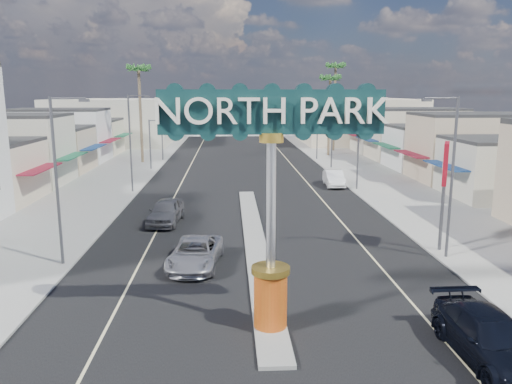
{
  "coord_description": "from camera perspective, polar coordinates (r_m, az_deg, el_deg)",
  "views": [
    {
      "loc": [
        -1.56,
        -16.21,
        9.22
      ],
      "look_at": [
        -0.07,
        11.14,
        3.71
      ],
      "focal_mm": 35.0,
      "sensor_mm": 36.0,
      "label": 1
    }
  ],
  "objects": [
    {
      "name": "storefront_row_left",
      "position": [
        63.62,
        -23.84,
        4.78
      ],
      "size": [
        12.0,
        42.0,
        6.0
      ],
      "primitive_type": "cube",
      "color": "beige",
      "rests_on": "ground"
    },
    {
      "name": "car_parked_right",
      "position": [
        50.21,
        8.88,
        1.56
      ],
      "size": [
        1.91,
        4.87,
        1.58
      ],
      "primitive_type": "imported",
      "rotation": [
        0.0,
        0.0,
        -0.05
      ],
      "color": "white",
      "rests_on": "ground"
    },
    {
      "name": "gateway_sign",
      "position": [
        18.55,
        1.75,
        1.14
      ],
      "size": [
        8.2,
        1.5,
        9.15
      ],
      "color": "red",
      "rests_on": "median_island"
    },
    {
      "name": "streetlight_r_near",
      "position": [
        29.12,
        21.26,
        2.39
      ],
      "size": [
        2.03,
        0.22,
        9.0
      ],
      "color": "#47474C",
      "rests_on": "ground"
    },
    {
      "name": "suv_left",
      "position": [
        27.1,
        -6.95,
        -6.93
      ],
      "size": [
        3.11,
        5.65,
        1.5
      ],
      "primitive_type": "imported",
      "rotation": [
        0.0,
        0.0,
        -0.12
      ],
      "color": "#B3B3B8",
      "rests_on": "ground"
    },
    {
      "name": "palm_right_far",
      "position": [
        80.0,
        9.09,
        13.49
      ],
      "size": [
        2.6,
        2.6,
        14.1
      ],
      "color": "brown",
      "rests_on": "ground"
    },
    {
      "name": "sidewalk_right",
      "position": [
        49.61,
        15.22,
        0.32
      ],
      "size": [
        8.0,
        120.0,
        0.12
      ],
      "primitive_type": "cube",
      "color": "gray",
      "rests_on": "ground"
    },
    {
      "name": "ground",
      "position": [
        47.14,
        -1.16,
        0.08
      ],
      "size": [
        160.0,
        160.0,
        0.0
      ],
      "primitive_type": "plane",
      "color": "gray",
      "rests_on": "ground"
    },
    {
      "name": "traffic_signal_left",
      "position": [
        60.89,
        -10.37,
        6.52
      ],
      "size": [
        5.09,
        0.45,
        6.0
      ],
      "color": "#47474C",
      "rests_on": "ground"
    },
    {
      "name": "streetlight_l_far",
      "position": [
        68.91,
        -10.6,
        7.71
      ],
      "size": [
        2.03,
        0.22,
        9.0
      ],
      "color": "#47474C",
      "rests_on": "ground"
    },
    {
      "name": "streetlight_l_mid",
      "position": [
        47.24,
        -14.01,
        5.98
      ],
      "size": [
        2.03,
        0.22,
        9.0
      ],
      "color": "#47474C",
      "rests_on": "ground"
    },
    {
      "name": "sidewalk_left",
      "position": [
        48.72,
        -17.85,
        -0.03
      ],
      "size": [
        8.0,
        120.0,
        0.12
      ],
      "primitive_type": "cube",
      "color": "gray",
      "rests_on": "ground"
    },
    {
      "name": "traffic_signal_right",
      "position": [
        61.35,
        7.03,
        6.65
      ],
      "size": [
        5.09,
        0.45,
        6.0
      ],
      "color": "#47474C",
      "rests_on": "ground"
    },
    {
      "name": "backdrop_far_left",
      "position": [
        93.62,
        -15.87,
        7.74
      ],
      "size": [
        20.0,
        20.0,
        8.0
      ],
      "primitive_type": "cube",
      "color": "#B7B29E",
      "rests_on": "ground"
    },
    {
      "name": "car_parked_left",
      "position": [
        36.09,
        -10.26,
        -2.2
      ],
      "size": [
        2.58,
        5.3,
        1.74
      ],
      "primitive_type": "imported",
      "rotation": [
        0.0,
        0.0,
        -0.11
      ],
      "color": "slate",
      "rests_on": "ground"
    },
    {
      "name": "storefront_row_right",
      "position": [
        64.79,
        20.22,
        5.15
      ],
      "size": [
        12.0,
        42.0,
        6.0
      ],
      "primitive_type": "cube",
      "color": "#B7B29E",
      "rests_on": "ground"
    },
    {
      "name": "palm_left_far",
      "position": [
        67.23,
        -13.26,
        13.01
      ],
      "size": [
        2.6,
        2.6,
        13.1
      ],
      "color": "brown",
      "rests_on": "ground"
    },
    {
      "name": "suv_right",
      "position": [
        19.75,
        25.2,
        -14.91
      ],
      "size": [
        2.5,
        5.81,
        1.67
      ],
      "primitive_type": "imported",
      "rotation": [
        0.0,
        0.0,
        0.03
      ],
      "color": "black",
      "rests_on": "ground"
    },
    {
      "name": "median_island",
      "position": [
        31.6,
        -0.16,
        -5.45
      ],
      "size": [
        1.3,
        30.0,
        0.16
      ],
      "primitive_type": "cube",
      "color": "gray",
      "rests_on": "ground"
    },
    {
      "name": "streetlight_r_mid",
      "position": [
        47.92,
        11.46,
        6.16
      ],
      "size": [
        2.03,
        0.22,
        9.0
      ],
      "color": "#47474C",
      "rests_on": "ground"
    },
    {
      "name": "streetlight_l_near",
      "position": [
        27.98,
        -21.58,
        2.03
      ],
      "size": [
        2.03,
        0.22,
        9.0
      ],
      "color": "#47474C",
      "rests_on": "ground"
    },
    {
      "name": "streetlight_r_far",
      "position": [
        69.38,
        6.91,
        7.85
      ],
      "size": [
        2.03,
        0.22,
        9.0
      ],
      "color": "#47474C",
      "rests_on": "ground"
    },
    {
      "name": "palm_right_mid",
      "position": [
        73.67,
        8.48,
        12.31
      ],
      "size": [
        2.6,
        2.6,
        12.1
      ],
      "color": "brown",
      "rests_on": "ground"
    },
    {
      "name": "road",
      "position": [
        47.14,
        -1.16,
        0.09
      ],
      "size": [
        20.0,
        120.0,
        0.01
      ],
      "primitive_type": "cube",
      "color": "black",
      "rests_on": "ground"
    },
    {
      "name": "backdrop_far_right",
      "position": [
        94.35,
        11.46,
        7.96
      ],
      "size": [
        20.0,
        20.0,
        8.0
      ],
      "primitive_type": "cube",
      "color": "beige",
      "rests_on": "ground"
    },
    {
      "name": "bank_pylon_sign",
      "position": [
        30.42,
        20.8,
        2.43
      ],
      "size": [
        1.05,
        1.89,
        6.3
      ],
      "rotation": [
        0.0,
        0.0,
        -0.43
      ],
      "color": "#47474C",
      "rests_on": "sidewalk_right"
    }
  ]
}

